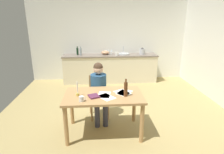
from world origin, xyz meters
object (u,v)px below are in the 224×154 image
(chair_at_table, at_px, (98,94))
(wine_glass_near_sink, at_px, (112,51))
(wine_glass_by_kettle, at_px, (108,51))
(coffee_mug, at_px, (82,99))
(bottle_oil, at_px, (77,51))
(wine_bottle_on_table, at_px, (126,89))
(teacup_on_counter, at_px, (117,54))
(person_seated, at_px, (99,88))
(dining_table, at_px, (104,100))
(candlestick, at_px, (78,92))
(book_magazine, at_px, (94,96))
(mixing_bowl, at_px, (105,52))
(bottle_vinegar, at_px, (81,52))
(sink_unit, at_px, (124,54))
(stovetop_kettle, at_px, (142,51))
(wine_glass_back_left, at_px, (106,51))

(chair_at_table, xyz_separation_m, wine_glass_near_sink, (0.46, 2.46, 0.51))
(wine_glass_by_kettle, bearing_deg, coffee_mug, -100.34)
(coffee_mug, relative_size, bottle_oil, 0.42)
(wine_bottle_on_table, distance_m, teacup_on_counter, 2.92)
(coffee_mug, bearing_deg, wine_bottle_on_table, 12.62)
(person_seated, distance_m, wine_glass_near_sink, 2.67)
(coffee_mug, relative_size, wine_glass_by_kettle, 0.73)
(dining_table, bearing_deg, coffee_mug, -143.62)
(candlestick, height_order, wine_glass_by_kettle, wine_glass_by_kettle)
(person_seated, bearing_deg, book_magazine, -98.46)
(candlestick, distance_m, bottle_oil, 3.07)
(mixing_bowl, relative_size, wine_glass_near_sink, 1.72)
(book_magazine, distance_m, bottle_oil, 3.18)
(dining_table, distance_m, book_magazine, 0.23)
(bottle_vinegar, xyz_separation_m, wine_glass_by_kettle, (0.89, 0.16, -0.00))
(sink_unit, xyz_separation_m, wine_glass_by_kettle, (-0.50, 0.15, 0.09))
(mixing_bowl, bearing_deg, stovetop_kettle, -3.42)
(teacup_on_counter, bearing_deg, person_seated, -104.18)
(coffee_mug, height_order, candlestick, candlestick)
(dining_table, relative_size, mixing_bowl, 5.18)
(coffee_mug, xyz_separation_m, wine_glass_near_sink, (0.72, 3.38, 0.21))
(candlestick, height_order, mixing_bowl, mixing_bowl)
(bottle_oil, xyz_separation_m, wine_glass_by_kettle, (1.00, 0.09, -0.01))
(coffee_mug, relative_size, wine_bottle_on_table, 0.37)
(person_seated, xyz_separation_m, wine_glass_by_kettle, (0.33, 2.61, 0.33))
(wine_glass_by_kettle, bearing_deg, bottle_vinegar, -169.67)
(bottle_oil, distance_m, bottle_vinegar, 0.13)
(wine_glass_back_left, bearing_deg, bottle_oil, -174.58)
(candlestick, relative_size, stovetop_kettle, 1.16)
(dining_table, bearing_deg, bottle_vinegar, 102.20)
(candlestick, xyz_separation_m, bottle_oil, (-0.30, 3.05, 0.19))
(chair_at_table, height_order, sink_unit, sink_unit)
(teacup_on_counter, bearing_deg, bottle_vinegar, 173.17)
(candlestick, relative_size, wine_glass_near_sink, 1.66)
(wine_glass_by_kettle, bearing_deg, bottle_oil, -174.98)
(wine_glass_near_sink, xyz_separation_m, wine_glass_back_left, (-0.18, 0.00, 0.00))
(candlestick, xyz_separation_m, mixing_bowl, (0.60, 3.06, 0.14))
(person_seated, bearing_deg, bottle_oil, 104.83)
(mixing_bowl, bearing_deg, wine_glass_back_left, 69.71)
(stovetop_kettle, relative_size, wine_glass_back_left, 1.43)
(person_seated, height_order, bottle_vinegar, person_seated)
(mixing_bowl, distance_m, wine_glass_by_kettle, 0.14)
(dining_table, height_order, candlestick, candlestick)
(chair_at_table, relative_size, sink_unit, 2.46)
(bottle_oil, distance_m, mixing_bowl, 0.90)
(wine_bottle_on_table, bearing_deg, wine_glass_by_kettle, 92.13)
(chair_at_table, height_order, wine_glass_near_sink, wine_glass_near_sink)
(bottle_oil, xyz_separation_m, bottle_vinegar, (0.11, -0.07, -0.00))
(chair_at_table, relative_size, wine_glass_near_sink, 5.75)
(person_seated, bearing_deg, wine_glass_near_sink, 80.40)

